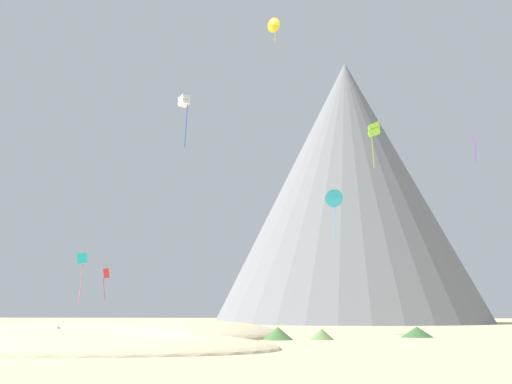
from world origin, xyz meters
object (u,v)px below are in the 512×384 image
object	(u,v)px
bush_mid_center	(65,335)
kite_yellow_high	(273,25)
kite_lime_mid	(374,130)
kite_cyan_mid	(334,199)
bush_far_right	(278,333)
rock_massif	(346,193)
kite_white_mid	(184,102)
kite_red_low	(106,277)
bush_ridge_crest	(322,334)
bush_near_right	(58,332)
kite_teal_low	(82,266)
bush_scatter_east	(66,335)
bush_low_patch	(417,332)
kite_violet_mid	(474,143)

from	to	relation	value
bush_mid_center	kite_yellow_high	world-z (taller)	kite_yellow_high
kite_lime_mid	kite_cyan_mid	distance (m)	15.56
bush_far_right	kite_cyan_mid	bearing A→B (deg)	86.05
rock_massif	kite_white_mid	distance (m)	71.30
kite_red_low	kite_lime_mid	world-z (taller)	kite_lime_mid
bush_ridge_crest	bush_near_right	bearing A→B (deg)	-176.23
kite_teal_low	bush_far_right	bearing A→B (deg)	24.67
bush_scatter_east	bush_low_patch	size ratio (longest dim) A/B	0.40
bush_low_patch	kite_red_low	xyz separation A→B (m)	(-40.94, 33.62, 6.64)
bush_ridge_crest	kite_red_low	bearing A→B (deg)	130.23
bush_ridge_crest	kite_violet_mid	xyz separation A→B (m)	(16.94, 29.08, 21.76)
kite_yellow_high	bush_scatter_east	bearing A→B (deg)	-87.36
kite_yellow_high	kite_violet_mid	distance (m)	30.66
bush_far_right	kite_lime_mid	distance (m)	37.00
bush_mid_center	kite_violet_mid	bearing A→B (deg)	43.29
bush_low_patch	kite_cyan_mid	distance (m)	39.00
rock_massif	kite_white_mid	xyz separation A→B (m)	(-13.58, -69.92, -3.37)
bush_scatter_east	bush_ridge_crest	xyz separation A→B (m)	(21.13, -1.26, 0.20)
bush_ridge_crest	rock_massif	world-z (taller)	rock_massif
bush_mid_center	bush_ridge_crest	bearing A→B (deg)	13.20
kite_yellow_high	kite_cyan_mid	world-z (taller)	kite_yellow_high
kite_red_low	kite_teal_low	world-z (taller)	kite_red_low
kite_white_mid	bush_near_right	bearing A→B (deg)	-1.64
bush_mid_center	bush_scatter_east	bearing A→B (deg)	114.62
bush_far_right	kite_red_low	world-z (taller)	kite_red_low
kite_teal_low	bush_low_patch	bearing A→B (deg)	44.70
kite_lime_mid	bush_far_right	bearing A→B (deg)	160.88
bush_mid_center	bush_far_right	world-z (taller)	bush_far_right
kite_yellow_high	kite_white_mid	distance (m)	30.84
bush_low_patch	kite_yellow_high	distance (m)	49.53
bush_mid_center	kite_violet_mid	world-z (taller)	kite_violet_mid
bush_scatter_east	kite_cyan_mid	world-z (taller)	kite_cyan_mid
rock_massif	kite_yellow_high	distance (m)	48.92
kite_yellow_high	bush_ridge_crest	bearing A→B (deg)	-49.36
bush_near_right	kite_red_low	size ratio (longest dim) A/B	0.31
bush_scatter_east	kite_lime_mid	size ratio (longest dim) A/B	0.19
rock_massif	kite_yellow_high	xyz separation A→B (m)	(-8.21, -45.81, 15.10)
kite_yellow_high	kite_lime_mid	bearing A→B (deg)	7.44
bush_scatter_east	bush_far_right	world-z (taller)	bush_far_right
kite_lime_mid	kite_violet_mid	xyz separation A→B (m)	(11.89, 2.32, -1.53)
bush_scatter_east	kite_red_low	world-z (taller)	kite_red_low
kite_lime_mid	kite_violet_mid	distance (m)	12.21
bush_far_right	kite_red_low	distance (m)	50.86
bush_far_right	bush_near_right	size ratio (longest dim) A/B	1.62
kite_yellow_high	kite_lime_mid	xyz separation A→B (m)	(12.81, -4.47, -16.50)
bush_mid_center	kite_lime_mid	bearing A→B (deg)	52.80
bush_low_patch	kite_violet_mid	size ratio (longest dim) A/B	0.70
bush_near_right	bush_far_right	bearing A→B (deg)	1.75
kite_cyan_mid	kite_violet_mid	bearing A→B (deg)	-44.49
bush_low_patch	bush_near_right	xyz separation A→B (m)	(-28.03, -7.28, 0.05)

